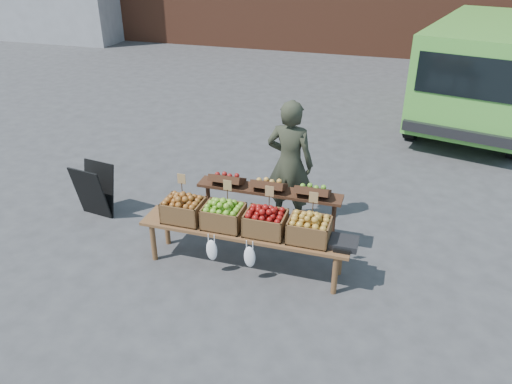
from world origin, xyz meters
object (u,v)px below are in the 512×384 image
(crate_green_apples, at_px, (309,230))
(chalkboard_sign, at_px, (94,190))
(back_table, at_px, (269,207))
(crate_red_apples, at_px, (265,223))
(delivery_van, at_px, (484,75))
(crate_golden_apples, at_px, (184,210))
(crate_russet_pears, at_px, (224,216))
(vendor, at_px, (290,164))
(display_bench, at_px, (245,248))
(weighing_scale, at_px, (344,243))

(crate_green_apples, bearing_deg, chalkboard_sign, 169.85)
(crate_green_apples, bearing_deg, back_table, 134.51)
(crate_red_apples, bearing_deg, delivery_van, 65.67)
(crate_golden_apples, relative_size, crate_green_apples, 1.00)
(back_table, height_order, crate_russet_pears, back_table)
(vendor, bearing_deg, crate_red_apples, 95.07)
(back_table, bearing_deg, display_bench, -99.24)
(chalkboard_sign, bearing_deg, back_table, 10.53)
(delivery_van, height_order, crate_red_apples, delivery_van)
(chalkboard_sign, xyz_separation_m, crate_red_apples, (2.87, -0.61, 0.29))
(delivery_van, xyz_separation_m, crate_red_apples, (-3.00, -6.64, -0.41))
(crate_red_apples, bearing_deg, display_bench, 180.00)
(vendor, height_order, crate_golden_apples, vendor)
(vendor, xyz_separation_m, crate_golden_apples, (-1.09, -1.31, -0.23))
(vendor, distance_m, crate_green_apples, 1.44)
(delivery_van, bearing_deg, crate_green_apples, -96.59)
(crate_golden_apples, height_order, crate_green_apples, same)
(crate_golden_apples, bearing_deg, vendor, 50.25)
(delivery_van, relative_size, weighing_scale, 14.75)
(display_bench, distance_m, crate_red_apples, 0.51)
(display_bench, height_order, crate_green_apples, crate_green_apples)
(vendor, bearing_deg, chalkboard_sign, 18.07)
(vendor, xyz_separation_m, crate_green_apples, (0.56, -1.31, -0.23))
(display_bench, relative_size, weighing_scale, 7.94)
(back_table, bearing_deg, weighing_scale, -32.44)
(weighing_scale, bearing_deg, crate_russet_pears, 180.00)
(vendor, distance_m, crate_red_apples, 1.33)
(vendor, bearing_deg, crate_golden_apples, 54.69)
(delivery_van, bearing_deg, crate_golden_apples, -108.03)
(chalkboard_sign, relative_size, crate_golden_apples, 1.68)
(crate_russet_pears, bearing_deg, crate_green_apples, 0.00)
(vendor, relative_size, display_bench, 0.70)
(back_table, xyz_separation_m, display_bench, (-0.12, -0.72, -0.24))
(back_table, height_order, weighing_scale, back_table)
(crate_red_apples, bearing_deg, weighing_scale, 0.00)
(crate_russet_pears, bearing_deg, crate_golden_apples, 180.00)
(display_bench, height_order, weighing_scale, weighing_scale)
(chalkboard_sign, bearing_deg, weighing_scale, -0.78)
(crate_red_apples, height_order, weighing_scale, crate_red_apples)
(vendor, xyz_separation_m, back_table, (-0.14, -0.59, -0.42))
(vendor, relative_size, back_table, 0.90)
(back_table, relative_size, crate_russet_pears, 4.20)
(back_table, xyz_separation_m, crate_red_apples, (0.16, -0.72, 0.19))
(display_bench, bearing_deg, crate_russet_pears, 180.00)
(vendor, bearing_deg, crate_russet_pears, 72.13)
(vendor, relative_size, chalkboard_sign, 2.25)
(delivery_van, height_order, vendor, delivery_van)
(vendor, bearing_deg, crate_green_apples, 117.81)
(weighing_scale, bearing_deg, vendor, 127.16)
(display_bench, bearing_deg, crate_red_apples, 0.00)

